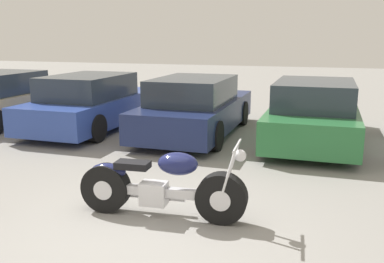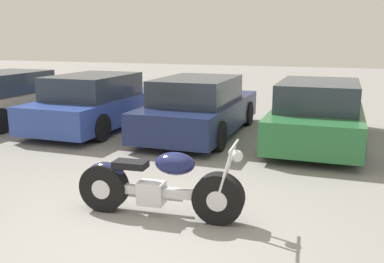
# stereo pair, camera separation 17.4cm
# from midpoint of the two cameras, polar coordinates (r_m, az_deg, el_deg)

# --- Properties ---
(ground_plane) EXTENTS (60.00, 60.00, 0.00)m
(ground_plane) POSITION_cam_midpoint_polar(r_m,az_deg,el_deg) (5.34, -7.30, -13.09)
(ground_plane) COLOR gray
(motorcycle) EXTENTS (2.22, 0.62, 1.03)m
(motorcycle) POSITION_cam_midpoint_polar(r_m,az_deg,el_deg) (5.58, -5.13, -7.24)
(motorcycle) COLOR black
(motorcycle) RESTS_ON ground_plane
(parked_car_champagne) EXTENTS (1.90, 4.50, 1.38)m
(parked_car_champagne) POSITION_cam_midpoint_polar(r_m,az_deg,el_deg) (12.71, -24.32, 3.97)
(parked_car_champagne) COLOR #C6B284
(parked_car_champagne) RESTS_ON ground_plane
(parked_car_blue) EXTENTS (1.90, 4.50, 1.38)m
(parked_car_blue) POSITION_cam_midpoint_polar(r_m,az_deg,el_deg) (11.20, -13.50, 3.72)
(parked_car_blue) COLOR #2D479E
(parked_car_blue) RESTS_ON ground_plane
(parked_car_navy) EXTENTS (1.90, 4.50, 1.38)m
(parked_car_navy) POSITION_cam_midpoint_polar(r_m,az_deg,el_deg) (10.17, -0.00, 3.20)
(parked_car_navy) COLOR #19234C
(parked_car_navy) RESTS_ON ground_plane
(parked_car_green) EXTENTS (1.90, 4.50, 1.38)m
(parked_car_green) POSITION_cam_midpoint_polar(r_m,az_deg,el_deg) (9.78, 15.43, 2.37)
(parked_car_green) COLOR #286B38
(parked_car_green) RESTS_ON ground_plane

